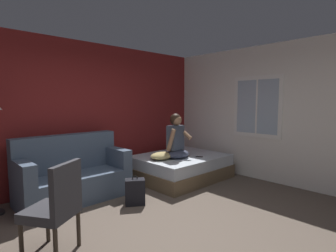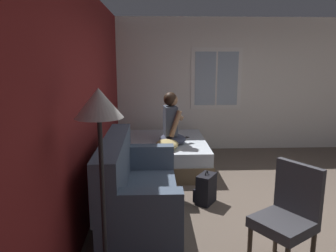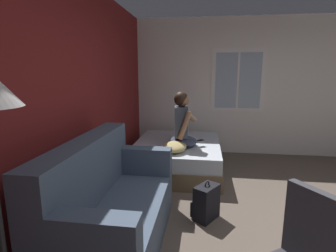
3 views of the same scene
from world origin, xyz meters
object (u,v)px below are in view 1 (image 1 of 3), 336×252
throw_pillow (162,156)px  cell_phone (199,157)px  side_chair (56,205)px  couch (73,175)px  bed (180,167)px  backpack (135,192)px  person_seated (176,140)px

throw_pillow → cell_phone: size_ratio=3.33×
side_chair → throw_pillow: 2.58m
throw_pillow → couch: bearing=164.9°
couch → side_chair: 1.64m
bed → backpack: size_ratio=3.96×
person_seated → throw_pillow: size_ratio=1.82×
bed → person_seated: (-0.22, -0.10, 0.60)m
person_seated → throw_pillow: person_seated is taller
backpack → throw_pillow: 1.15m
bed → backpack: bed is taller
throw_pillow → backpack: bearing=-154.4°
bed → side_chair: 3.09m
bed → person_seated: size_ratio=2.07×
couch → backpack: 1.09m
person_seated → throw_pillow: 0.43m
couch → cell_phone: bearing=-19.1°
bed → cell_phone: 0.48m
bed → couch: couch is taller
bed → backpack: 1.60m
bed → couch: (-2.11, 0.41, 0.16)m
couch → backpack: size_ratio=3.71×
throw_pillow → cell_phone: 0.78m
backpack → cell_phone: bearing=3.8°
couch → bed: bearing=-11.1°
person_seated → cell_phone: person_seated is taller
bed → cell_phone: (0.16, -0.37, 0.25)m
person_seated → backpack: (-1.30, -0.39, -0.64)m
bed → side_chair: bearing=-160.8°
cell_phone → backpack: bearing=-38.5°
bed → couch: size_ratio=1.07×
person_seated → backpack: 1.50m
couch → person_seated: 2.01m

